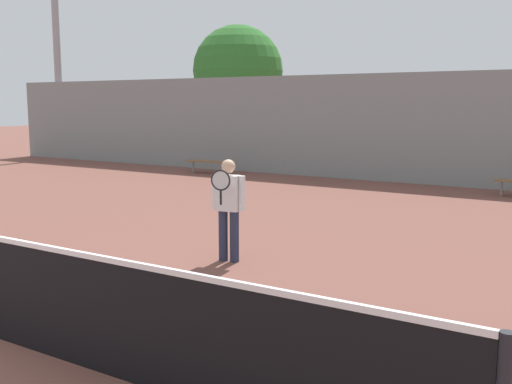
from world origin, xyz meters
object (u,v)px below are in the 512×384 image
(tennis_player, at_px, (228,205))
(tree_green_tall, at_px, (238,71))
(bench_courtside_near, at_px, (210,162))
(light_pole_far_right, at_px, (56,22))

(tennis_player, xyz_separation_m, tree_green_tall, (-11.35, 17.24, 3.07))
(bench_courtside_near, bearing_deg, light_pole_far_right, 171.88)
(tennis_player, relative_size, bench_courtside_near, 0.87)
(bench_courtside_near, relative_size, light_pole_far_right, 0.17)
(tree_green_tall, bearing_deg, bench_courtside_near, -62.39)
(tree_green_tall, bearing_deg, light_pole_far_right, -125.78)
(bench_courtside_near, bearing_deg, tennis_player, -52.15)
(light_pole_far_right, xyz_separation_m, tree_green_tall, (4.87, 6.76, -1.90))
(bench_courtside_near, xyz_separation_m, tree_green_tall, (-4.21, 8.05, 3.55))
(tennis_player, bearing_deg, light_pole_far_right, 136.38)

